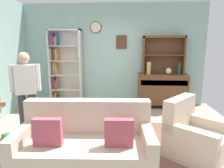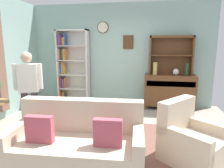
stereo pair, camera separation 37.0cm
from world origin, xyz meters
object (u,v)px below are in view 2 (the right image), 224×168
Objects in this scene: bottle_wine at (187,69)px; armchair_floral at (191,141)px; sideboard_hutch at (171,50)px; coffee_table at (103,119)px; book_stack at (96,113)px; sideboard at (169,90)px; vase_round at (176,72)px; person_reading at (29,87)px; bookshelf at (71,67)px; couch_floral at (78,145)px; potted_plant_small at (10,135)px; vase_tall at (155,69)px.

armchair_floral is (-0.33, -2.38, -0.79)m from bottle_wine.
sideboard_hutch is 2.75m from coffee_table.
sideboard_hutch is 5.05× the size of book_stack.
vase_round is at bearing -27.17° from sideboard.
person_reading is at bearing -148.82° from bottle_wine.
bottle_wine is at bearing 82.08° from armchair_floral.
bottle_wine is at bearing 45.73° from book_stack.
sideboard_hutch reaches higher than sideboard.
bookshelf reaches higher than couch_floral.
armchair_floral is 1.35× the size of coffee_table.
armchair_floral is at bearing -19.96° from coffee_table.
sideboard is 2.48m from armchair_floral.
vase_round is 3.96m from potted_plant_small.
bottle_wine is 0.17× the size of couch_floral.
vase_tall is 1.03× the size of bottle_wine.
vase_tall is 2.55m from armchair_floral.
armchair_floral reaches higher than book_stack.
sideboard is 0.52m from vase_round.
couch_floral is at bearing -92.51° from book_stack.
armchair_floral is (0.06, -2.58, -1.27)m from sideboard_hutch.
sideboard is 1.06m from sideboard_hutch.
coffee_table is 0.18m from book_stack.
sideboard is 0.71× the size of couch_floral.
book_stack is at bearing -151.31° from coffee_table.
sideboard is 4.64× the size of potted_plant_small.
bottle_wine reaches higher than sideboard.
bookshelf reaches higher than book_stack.
sideboard reaches higher than coffee_table.
bookshelf is at bearing 89.32° from person_reading.
book_stack is (1.29, -0.01, -0.44)m from person_reading.
vase_round is at bearing 50.32° from book_stack.
sideboard_hutch reaches higher than armchair_floral.
armchair_floral is (0.06, -2.47, -0.22)m from sideboard.
sideboard reaches higher than potted_plant_small.
coffee_table is (1.38, -2.03, -0.72)m from bookshelf.
bottle_wine is at bearing -4.95° from vase_round.
book_stack is (0.04, 0.89, 0.16)m from couch_floral.
sideboard_hutch is at bearing 56.37° from coffee_table.
armchair_floral is (-0.07, -2.40, -0.72)m from vase_round.
bookshelf is 2.10m from person_reading.
bottle_wine reaches higher than vase_round.
potted_plant_small is 1.29× the size of book_stack.
sideboard is 1.63× the size of coffee_table.
person_reading is at bearing 170.69° from armchair_floral.
armchair_floral is 1.52m from coffee_table.
potted_plant_small is (-2.89, -2.49, -0.35)m from sideboard.
bottle_wine is 2.66m from coffee_table.
person_reading is (-2.83, 0.46, 0.62)m from armchair_floral.
bottle_wine is at bearing 36.22° from potted_plant_small.
potted_plant_small is at bearing -141.24° from vase_round.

